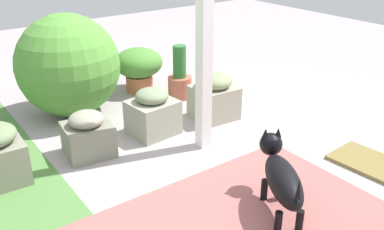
{
  "coord_description": "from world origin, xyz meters",
  "views": [
    {
      "loc": [
        -2.36,
        1.85,
        1.82
      ],
      "look_at": [
        0.27,
        -0.07,
        0.34
      ],
      "focal_mm": 39.98,
      "sensor_mm": 36.0,
      "label": 1
    }
  ],
  "objects": [
    {
      "name": "doormat",
      "position": [
        -0.79,
        -1.12,
        0.01
      ],
      "size": [
        0.65,
        0.45,
        0.03
      ],
      "primitive_type": "cube",
      "rotation": [
        0.0,
        0.0,
        0.07
      ],
      "color": "olive",
      "rests_on": "ground"
    },
    {
      "name": "dog",
      "position": [
        -0.77,
        -0.04,
        0.29
      ],
      "size": [
        0.68,
        0.5,
        0.5
      ],
      "color": "black",
      "rests_on": "ground"
    },
    {
      "name": "terracotta_pot_broad",
      "position": [
        1.82,
        -0.43,
        0.3
      ],
      "size": [
        0.56,
        0.56,
        0.51
      ],
      "color": "#BA6541",
      "rests_on": "ground"
    },
    {
      "name": "round_shrub",
      "position": [
        1.66,
        0.45,
        0.52
      ],
      "size": [
        1.03,
        1.03,
        1.03
      ],
      "primitive_type": "sphere",
      "color": "#529338",
      "rests_on": "ground"
    },
    {
      "name": "ground_plane",
      "position": [
        0.0,
        0.0,
        0.0
      ],
      "size": [
        12.0,
        12.0,
        0.0
      ],
      "primitive_type": "plane",
      "color": "#A5999A"
    },
    {
      "name": "stone_planter_near",
      "position": [
        0.77,
        0.02,
        0.21
      ],
      "size": [
        0.4,
        0.44,
        0.45
      ],
      "color": "gray",
      "rests_on": "ground"
    },
    {
      "name": "porch_pillar",
      "position": [
        0.3,
        -0.21,
        1.12
      ],
      "size": [
        0.1,
        0.1,
        2.25
      ],
      "primitive_type": "cube",
      "color": "white",
      "rests_on": "ground"
    },
    {
      "name": "stone_planter_mid",
      "position": [
        0.75,
        0.67,
        0.18
      ],
      "size": [
        0.41,
        0.43,
        0.39
      ],
      "color": "gray",
      "rests_on": "ground"
    },
    {
      "name": "stone_planter_nearest",
      "position": [
        0.71,
        -0.66,
        0.23
      ],
      "size": [
        0.4,
        0.43,
        0.47
      ],
      "color": "#9E9782",
      "rests_on": "ground"
    },
    {
      "name": "terracotta_pot_tall",
      "position": [
        1.37,
        -0.7,
        0.21
      ],
      "size": [
        0.26,
        0.26,
        0.6
      ],
      "color": "#AE5B45",
      "rests_on": "ground"
    }
  ]
}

